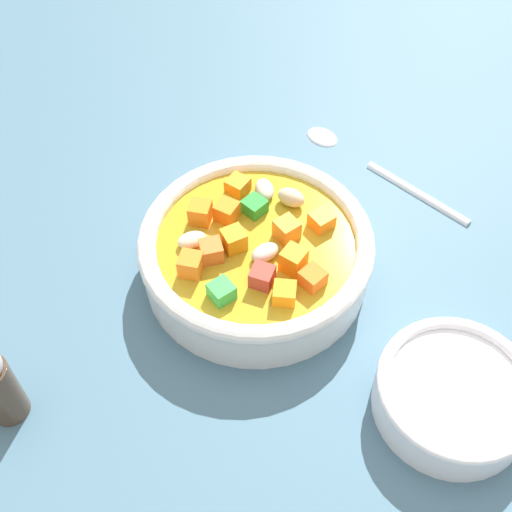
% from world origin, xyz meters
% --- Properties ---
extents(ground_plane, '(1.40, 1.40, 0.02)m').
position_xyz_m(ground_plane, '(0.00, 0.00, -0.01)').
color(ground_plane, '#42667A').
extents(soup_bowl_main, '(0.19, 0.19, 0.06)m').
position_xyz_m(soup_bowl_main, '(0.00, 0.00, 0.03)').
color(soup_bowl_main, white).
rests_on(soup_bowl_main, ground_plane).
extents(spoon, '(0.16, 0.12, 0.01)m').
position_xyz_m(spoon, '(-0.09, -0.14, 0.00)').
color(spoon, silver).
rests_on(spoon, ground_plane).
extents(side_bowl_small, '(0.12, 0.12, 0.04)m').
position_xyz_m(side_bowl_small, '(-0.16, 0.11, 0.02)').
color(side_bowl_small, white).
rests_on(side_bowl_small, ground_plane).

